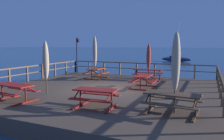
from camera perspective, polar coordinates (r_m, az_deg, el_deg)
name	(u,v)px	position (r m, az deg, el deg)	size (l,w,h in m)	color
ground_plane	(106,100)	(13.09, -1.66, -7.82)	(600.00, 600.00, 0.00)	navy
wooden_deck	(106,94)	(13.01, -1.67, -6.33)	(12.43, 12.32, 0.70)	brown
railing_waterside_far	(137,67)	(18.38, 6.46, 0.81)	(12.23, 0.10, 1.09)	brown
railing_side_left	(27,71)	(16.36, -21.20, -0.29)	(0.10, 12.12, 1.09)	brown
railing_side_right	(221,83)	(11.59, 26.52, -3.16)	(0.10, 12.12, 1.09)	brown
picnic_table_back_left	(13,89)	(10.97, -24.30, -4.47)	(2.08, 1.56, 0.78)	maroon
picnic_table_back_right	(148,72)	(16.36, 9.33, -0.54)	(2.21, 1.60, 0.78)	maroon
picnic_table_mid_left	(96,71)	(16.73, -4.13, -0.35)	(1.45, 1.77, 0.78)	#993819
picnic_table_front_left	(172,99)	(8.48, 15.37, -7.21)	(2.14, 1.55, 0.78)	brown
picnic_table_front_right	(144,79)	(13.10, 8.27, -2.29)	(1.43, 1.78, 0.78)	maroon
picnic_table_mid_right	(96,94)	(8.97, -4.31, -6.30)	(1.84, 1.52, 0.78)	maroon
patio_umbrella_short_front	(46,61)	(11.73, -16.86, 2.34)	(0.32, 0.32, 2.75)	#4C3828
patio_umbrella_tall_back_left	(149,57)	(16.32, 9.51, 3.36)	(0.32, 0.32, 2.63)	#4C3828
patio_umbrella_tall_front	(95,52)	(16.60, -4.50, 4.80)	(0.32, 0.32, 3.24)	#4C3828
patio_umbrella_tall_mid_right	(176,62)	(8.33, 16.26, 2.00)	(0.32, 0.32, 3.02)	#4C3828
lamp_post_hooked	(77,50)	(19.98, -9.01, 5.18)	(0.55, 0.52, 3.20)	black
sailboat_distant	(176,59)	(45.60, 16.34, 2.79)	(6.20, 2.65, 7.72)	navy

